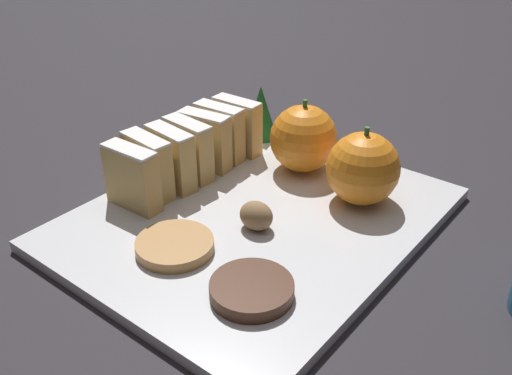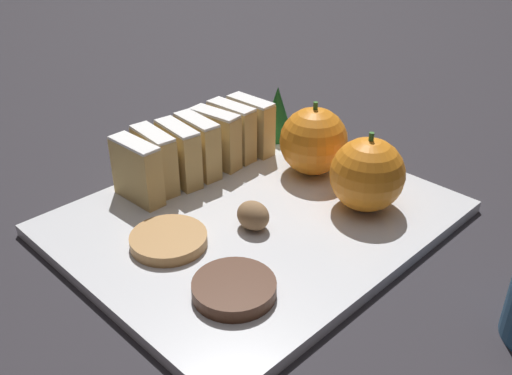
{
  "view_description": "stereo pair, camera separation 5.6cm",
  "coord_description": "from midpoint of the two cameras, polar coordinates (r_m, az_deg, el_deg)",
  "views": [
    {
      "loc": [
        0.3,
        -0.38,
        0.32
      ],
      "look_at": [
        0.0,
        0.0,
        0.04
      ],
      "focal_mm": 40.0,
      "sensor_mm": 36.0,
      "label": 1
    },
    {
      "loc": [
        0.34,
        -0.34,
        0.32
      ],
      "look_at": [
        0.0,
        0.0,
        0.04
      ],
      "focal_mm": 40.0,
      "sensor_mm": 36.0,
      "label": 2
    }
  ],
  "objects": [
    {
      "name": "ground_plane",
      "position": [
        0.58,
        2.76,
        -3.66
      ],
      "size": [
        6.0,
        6.0,
        0.0
      ],
      "primitive_type": "plane",
      "color": "#28262B"
    },
    {
      "name": "serving_platter",
      "position": [
        0.58,
        2.77,
        -3.16
      ],
      "size": [
        0.3,
        0.37,
        0.01
      ],
      "color": "silver",
      "rests_on": "ground_plane"
    },
    {
      "name": "stollen_slice_front",
      "position": [
        0.59,
        -9.2,
        1.56
      ],
      "size": [
        0.06,
        0.02,
        0.07
      ],
      "color": "tan",
      "rests_on": "serving_platter"
    },
    {
      "name": "stollen_slice_second",
      "position": [
        0.61,
        -7.52,
        2.64
      ],
      "size": [
        0.06,
        0.03,
        0.07
      ],
      "color": "tan",
      "rests_on": "serving_platter"
    },
    {
      "name": "stollen_slice_third",
      "position": [
        0.62,
        -5.19,
        3.28
      ],
      "size": [
        0.06,
        0.03,
        0.07
      ],
      "color": "tan",
      "rests_on": "serving_platter"
    },
    {
      "name": "stollen_slice_fourth",
      "position": [
        0.64,
        -3.36,
        4.09
      ],
      "size": [
        0.06,
        0.03,
        0.07
      ],
      "color": "tan",
      "rests_on": "serving_platter"
    },
    {
      "name": "stollen_slice_fifth",
      "position": [
        0.65,
        -1.62,
        4.86
      ],
      "size": [
        0.06,
        0.03,
        0.07
      ],
      "color": "tan",
      "rests_on": "serving_platter"
    },
    {
      "name": "stollen_slice_sixth",
      "position": [
        0.67,
        -0.06,
        5.62
      ],
      "size": [
        0.06,
        0.03,
        0.07
      ],
      "color": "tan",
      "rests_on": "serving_platter"
    },
    {
      "name": "stollen_slice_back",
      "position": [
        0.69,
        1.81,
        6.17
      ],
      "size": [
        0.06,
        0.02,
        0.07
      ],
      "color": "tan",
      "rests_on": "serving_platter"
    },
    {
      "name": "orange_near",
      "position": [
        0.58,
        13.78,
        1.19
      ],
      "size": [
        0.08,
        0.08,
        0.08
      ],
      "color": "orange",
      "rests_on": "serving_platter"
    },
    {
      "name": "orange_far",
      "position": [
        0.64,
        8.28,
        4.55
      ],
      "size": [
        0.08,
        0.08,
        0.08
      ],
      "color": "orange",
      "rests_on": "serving_platter"
    },
    {
      "name": "walnut",
      "position": [
        0.55,
        2.65,
        -2.91
      ],
      "size": [
        0.03,
        0.03,
        0.03
      ],
      "color": "#8E6B47",
      "rests_on": "serving_platter"
    },
    {
      "name": "chocolate_cookie",
      "position": [
        0.47,
        1.24,
        -10.19
      ],
      "size": [
        0.07,
        0.07,
        0.01
      ],
      "color": "#472819",
      "rests_on": "serving_platter"
    },
    {
      "name": "gingerbread_cookie",
      "position": [
        0.53,
        -5.75,
        -5.32
      ],
      "size": [
        0.07,
        0.07,
        0.01
      ],
      "color": "#B27F47",
      "rests_on": "serving_platter"
    },
    {
      "name": "evergreen_sprig",
      "position": [
        0.72,
        4.41,
        7.43
      ],
      "size": [
        0.04,
        0.04,
        0.07
      ],
      "color": "#195623",
      "rests_on": "serving_platter"
    }
  ]
}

